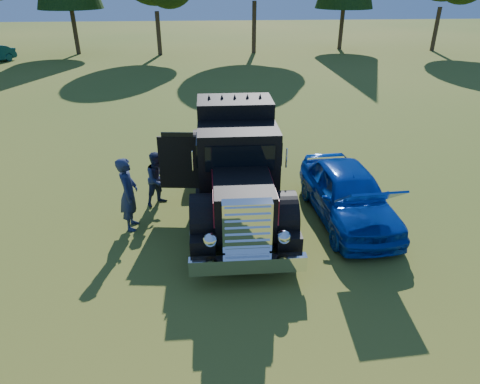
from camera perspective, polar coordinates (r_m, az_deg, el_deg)
name	(u,v)px	position (r m, az deg, el deg)	size (l,w,h in m)	color
ground	(217,258)	(10.31, -3.07, -8.82)	(120.00, 120.00, 0.00)	#3C5D1B
diamond_t_truck	(237,169)	(11.70, -0.43, 3.04)	(3.38, 7.16, 3.00)	black
hotrod_coupe	(348,194)	(11.87, 14.22, -0.25)	(2.04, 4.52, 1.89)	#0707A1
spectator_near	(129,194)	(11.37, -14.63, -0.25)	(0.72, 0.47, 1.98)	#1D1F45
spectator_far	(158,179)	(12.50, -10.89, 1.76)	(0.78, 0.61, 1.60)	#20284B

